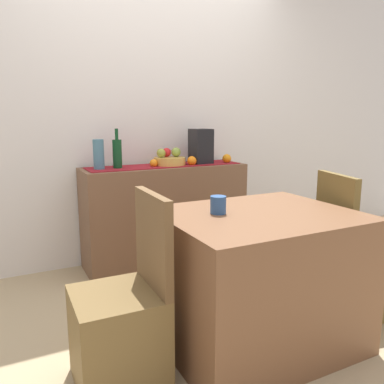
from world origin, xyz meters
name	(u,v)px	position (x,y,z in m)	size (l,w,h in m)	color
ground_plane	(215,309)	(0.00, 0.00, -0.01)	(6.40, 6.40, 0.02)	tan
room_wall_rear	(148,104)	(0.00, 1.18, 1.35)	(6.40, 0.06, 2.70)	silver
sideboard_console	(166,215)	(0.04, 0.92, 0.42)	(1.37, 0.42, 0.84)	brown
table_runner	(165,165)	(0.04, 0.92, 0.84)	(1.29, 0.32, 0.01)	maroon
fruit_bowl	(170,161)	(0.08, 0.92, 0.88)	(0.26, 0.26, 0.06)	gold
apple_right	(167,152)	(0.08, 0.97, 0.94)	(0.08, 0.08, 0.08)	red
apple_front	(161,153)	(0.02, 0.94, 0.94)	(0.07, 0.07, 0.07)	#939E3A
apple_center	(176,152)	(0.15, 0.93, 0.95)	(0.08, 0.08, 0.08)	olive
wine_bottle	(117,153)	(-0.36, 0.92, 0.96)	(0.07, 0.07, 0.31)	#103F1D
coffee_maker	(201,146)	(0.38, 0.92, 0.99)	(0.16, 0.18, 0.30)	black
ceramic_vase	(99,155)	(-0.51, 0.92, 0.95)	(0.08, 0.08, 0.23)	teal
orange_loose_far	(154,163)	(-0.07, 0.88, 0.87)	(0.06, 0.06, 0.06)	orange
orange_loose_near_bowl	(227,159)	(0.61, 0.87, 0.88)	(0.08, 0.08, 0.08)	orange
orange_loose_end	(192,161)	(0.25, 0.84, 0.88)	(0.08, 0.08, 0.08)	orange
dining_table	(257,278)	(0.01, -0.43, 0.37)	(1.01, 0.82, 0.74)	brown
coffee_cup	(218,205)	(-0.19, -0.35, 0.79)	(0.08, 0.08, 0.09)	#2B528D
chair_near_window	(122,330)	(-0.75, -0.43, 0.27)	(0.41, 0.41, 0.90)	brown
chair_by_corner	(354,271)	(0.78, -0.43, 0.27)	(0.49, 0.49, 0.90)	brown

